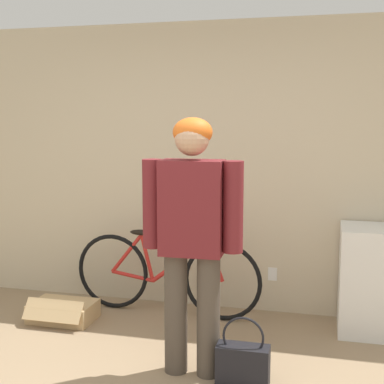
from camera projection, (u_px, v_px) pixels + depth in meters
The scene contains 5 objects.
wall_back at pixel (214, 168), 4.86m from camera, with size 8.00×0.07×2.60m.
person at pixel (192, 227), 3.56m from camera, with size 0.69×0.26×1.76m.
bicycle at pixel (166, 273), 4.77m from camera, with size 1.74×0.46×0.77m.
handbag at pixel (243, 363), 3.52m from camera, with size 0.35×0.15×0.47m.
cardboard_box at pixel (63, 311), 4.65m from camera, with size 0.55×0.42×0.23m.
Camera 1 is at (0.99, -2.48, 1.76)m, focal length 50.00 mm.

